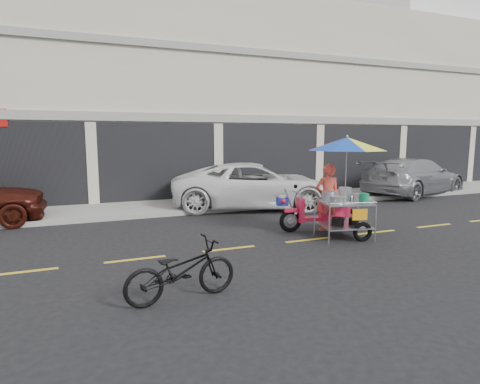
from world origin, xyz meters
name	(u,v)px	position (x,y,z in m)	size (l,w,h in m)	color
ground	(308,240)	(0.00, 0.00, 0.00)	(90.00, 90.00, 0.00)	black
sidewalk	(227,202)	(0.00, 5.50, 0.07)	(45.00, 3.00, 0.15)	gray
shophouse_block	(245,99)	(2.82, 10.59, 4.24)	(36.00, 8.11, 10.40)	beige
centerline	(308,240)	(0.00, 0.00, 0.00)	(42.00, 0.10, 0.01)	gold
white_pickup	(255,186)	(0.58, 4.37, 0.77)	(2.56, 5.55, 1.54)	white
silver_pickup	(414,176)	(7.99, 4.70, 0.77)	(2.16, 5.32, 1.54)	#999AA1
near_bicycle	(181,271)	(-3.62, -2.29, 0.46)	(0.60, 1.73, 0.91)	black
food_vendor_rig	(338,173)	(0.92, 0.18, 1.55)	(2.45, 2.32, 2.47)	black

